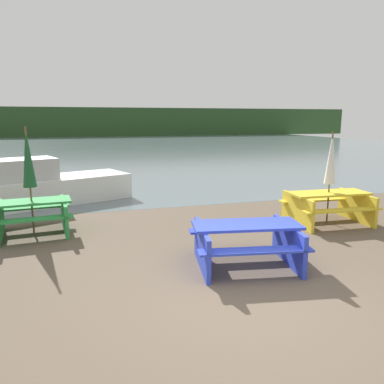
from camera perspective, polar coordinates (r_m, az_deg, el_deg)
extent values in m
plane|color=brown|center=(5.20, 10.15, -16.55)|extent=(60.00, 60.00, 0.00)
cube|color=slate|center=(34.93, -13.07, 6.83)|extent=(60.00, 50.00, 0.00)
cube|color=#284723|center=(54.83, -14.52, 10.28)|extent=(80.00, 1.60, 4.00)
cube|color=blue|center=(6.19, 8.30, -4.97)|extent=(1.84, 0.98, 0.04)
cube|color=blue|center=(5.76, 9.68, -8.81)|extent=(1.77, 0.56, 0.04)
cube|color=blue|center=(6.77, 7.02, -5.71)|extent=(1.77, 0.56, 0.04)
cube|color=blue|center=(6.15, 1.54, -8.48)|extent=(0.30, 1.37, 0.68)
cube|color=blue|center=(6.52, 14.48, -7.70)|extent=(0.30, 1.37, 0.68)
cube|color=yellow|center=(9.22, 20.10, -0.16)|extent=(1.87, 0.80, 0.04)
cube|color=yellow|center=(8.83, 21.93, -2.60)|extent=(1.85, 0.38, 0.04)
cube|color=yellow|center=(9.72, 18.23, -1.15)|extent=(1.85, 0.38, 0.04)
cube|color=yellow|center=(8.89, 15.74, -2.71)|extent=(0.15, 1.38, 0.69)
cube|color=yellow|center=(9.73, 23.80, -2.07)|extent=(0.15, 1.38, 0.69)
cube|color=green|center=(8.50, -23.26, -1.36)|extent=(1.61, 0.85, 0.04)
cube|color=green|center=(8.01, -23.17, -3.87)|extent=(1.57, 0.43, 0.04)
cube|color=green|center=(9.08, -23.11, -2.18)|extent=(1.57, 0.43, 0.04)
cube|color=green|center=(8.58, -18.85, -3.41)|extent=(0.21, 1.38, 0.68)
cylinder|color=brown|center=(8.42, -23.48, 1.44)|extent=(0.04, 0.04, 2.25)
cone|color=#195128|center=(8.36, -23.75, 4.87)|extent=(0.27, 0.27, 1.23)
cylinder|color=brown|center=(9.16, 20.25, 2.00)|extent=(0.04, 0.04, 2.13)
cone|color=white|center=(9.10, 20.45, 4.93)|extent=(0.26, 0.26, 1.19)
cube|color=silver|center=(11.61, -20.98, 0.26)|extent=(4.83, 3.12, 0.74)
cube|color=#B2B2B2|center=(11.30, -25.20, 3.08)|extent=(2.27, 1.75, 0.59)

